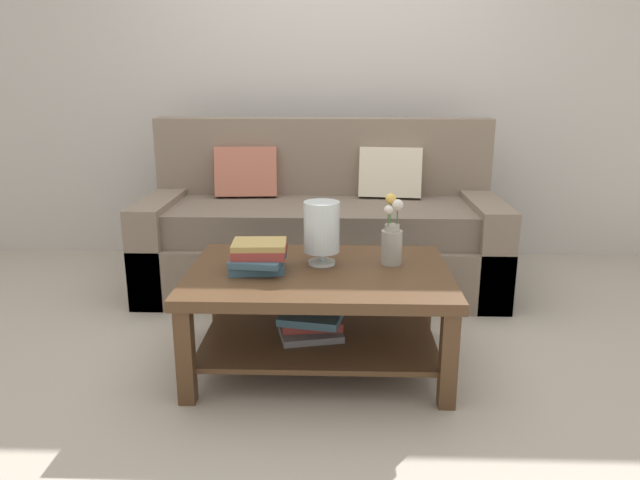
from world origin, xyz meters
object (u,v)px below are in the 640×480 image
object	(u,v)px
couch	(321,231)
coffee_table	(318,298)
book_stack_main	(258,256)
glass_hurricane_vase	(322,229)
flower_pitcher	(392,239)

from	to	relation	value
couch	coffee_table	bearing A→B (deg)	-89.05
book_stack_main	glass_hurricane_vase	xyz separation A→B (m)	(0.28, 0.11, 0.10)
couch	book_stack_main	size ratio (longest dim) A/B	8.12
book_stack_main	flower_pitcher	distance (m)	0.63
coffee_table	book_stack_main	xyz separation A→B (m)	(-0.27, -0.02, 0.20)
coffee_table	glass_hurricane_vase	world-z (taller)	glass_hurricane_vase
book_stack_main	flower_pitcher	size ratio (longest dim) A/B	0.82
book_stack_main	glass_hurricane_vase	world-z (taller)	glass_hurricane_vase
couch	glass_hurricane_vase	size ratio (longest dim) A/B	7.41
couch	glass_hurricane_vase	distance (m)	1.08
coffee_table	couch	bearing A→B (deg)	90.95
coffee_table	glass_hurricane_vase	bearing A→B (deg)	81.97
couch	flower_pitcher	world-z (taller)	couch
flower_pitcher	book_stack_main	bearing A→B (deg)	-168.64
couch	flower_pitcher	size ratio (longest dim) A/B	6.68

